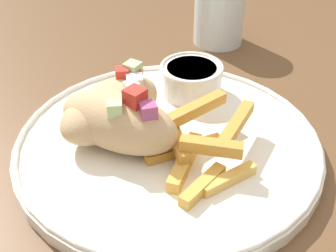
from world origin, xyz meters
name	(u,v)px	position (x,y,z in m)	size (l,w,h in m)	color
table	(198,183)	(0.00, 0.00, 0.68)	(1.51, 1.51, 0.74)	brown
plate	(168,145)	(-0.04, -0.01, 0.75)	(0.32, 0.32, 0.02)	white
pita_sandwich_near	(119,121)	(-0.09, -0.01, 0.78)	(0.14, 0.12, 0.07)	tan
pita_sandwich_far	(112,107)	(-0.09, 0.02, 0.78)	(0.14, 0.14, 0.06)	tan
fries_pile	(200,146)	(-0.01, -0.04, 0.77)	(0.12, 0.14, 0.04)	#E5B251
sauce_ramekin	(191,78)	(0.00, 0.08, 0.77)	(0.08, 0.08, 0.04)	white
water_glass	(219,14)	(0.06, 0.25, 0.78)	(0.07, 0.07, 0.10)	silver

